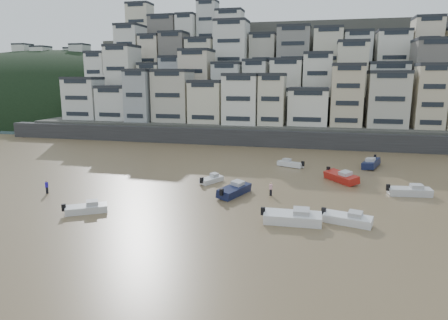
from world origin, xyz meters
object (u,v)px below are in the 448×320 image
(boat_a, at_px, (292,216))
(boat_d, at_px, (410,190))
(boat_i, at_px, (371,162))
(boat_j, at_px, (86,207))
(boat_e, at_px, (341,176))
(boat_f, at_px, (212,179))
(person_blue, at_px, (47,187))
(boat_b, at_px, (348,218))
(boat_c, at_px, (234,189))
(person_pink, at_px, (271,189))
(boat_h, at_px, (290,163))

(boat_a, distance_m, boat_d, 19.43)
(boat_i, height_order, boat_j, boat_i)
(boat_e, height_order, boat_f, boat_e)
(boat_f, bearing_deg, person_blue, 144.77)
(boat_b, relative_size, boat_c, 0.84)
(boat_c, relative_size, person_pink, 3.62)
(boat_c, distance_m, boat_i, 28.32)
(boat_h, relative_size, boat_i, 0.73)
(boat_c, xyz_separation_m, boat_e, (13.52, 10.12, -0.00))
(boat_f, bearing_deg, person_pink, -88.14)
(boat_d, bearing_deg, boat_f, 172.61)
(boat_f, bearing_deg, boat_j, 174.45)
(boat_c, relative_size, person_blue, 3.62)
(boat_i, distance_m, person_pink, 24.76)
(boat_e, xyz_separation_m, person_pink, (-8.98, -9.17, 0.01))
(boat_e, distance_m, boat_i, 12.26)
(boat_a, relative_size, boat_e, 1.02)
(boat_a, height_order, person_pink, boat_a)
(boat_i, xyz_separation_m, person_pink, (-14.27, -20.24, -0.04))
(boat_c, relative_size, boat_d, 1.11)
(boat_d, xyz_separation_m, boat_j, (-36.21, -15.68, -0.11))
(boat_f, relative_size, boat_j, 0.87)
(boat_e, bearing_deg, boat_b, -37.05)
(boat_e, bearing_deg, boat_c, -90.03)
(boat_b, relative_size, boat_e, 0.84)
(boat_i, relative_size, person_pink, 3.82)
(boat_e, height_order, boat_j, boat_e)
(boat_b, height_order, boat_h, boat_b)
(boat_j, relative_size, person_pink, 2.81)
(boat_b, distance_m, person_blue, 37.26)
(boat_e, xyz_separation_m, person_blue, (-37.26, -15.09, 0.01))
(boat_c, relative_size, boat_e, 1.00)
(boat_f, height_order, boat_j, boat_j)
(boat_h, height_order, person_blue, person_blue)
(boat_h, xyz_separation_m, boat_j, (-20.15, -28.75, 0.01))
(boat_h, distance_m, boat_i, 13.48)
(boat_e, distance_m, person_blue, 40.19)
(boat_a, height_order, boat_f, boat_a)
(boat_e, relative_size, person_pink, 3.62)
(boat_a, relative_size, person_pink, 3.69)
(boat_c, bearing_deg, boat_d, -57.73)
(boat_a, bearing_deg, boat_i, 68.03)
(boat_c, height_order, boat_f, boat_c)
(boat_a, distance_m, boat_f, 18.50)
(boat_j, distance_m, person_pink, 22.23)
(boat_d, bearing_deg, boat_b, -131.00)
(boat_b, xyz_separation_m, person_pink, (-8.91, 8.21, 0.15))
(boat_d, relative_size, boat_h, 1.18)
(boat_e, relative_size, boat_i, 0.95)
(boat_b, distance_m, boat_i, 28.95)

